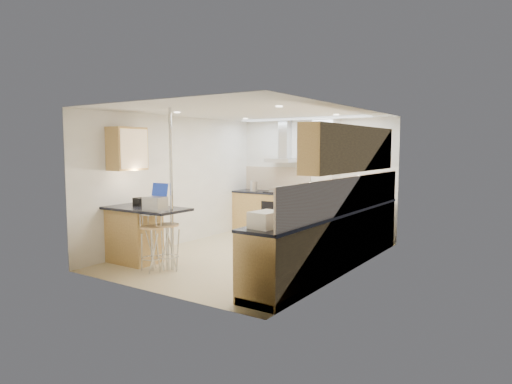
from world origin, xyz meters
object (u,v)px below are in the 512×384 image
Objects in this scene: bar_stool_end at (167,240)px; laptop at (155,204)px; bar_stool_near at (152,242)px; microwave at (344,197)px; bread_bin at (266,220)px.

laptop is at bearing 171.94° from bar_stool_end.
laptop reaches higher than bar_stool_near.
bar_stool_near is 0.24m from bar_stool_end.
laptop is 0.35× the size of bar_stool_near.
bread_bin is (-0.02, -2.35, -0.06)m from microwave.
laptop reaches higher than bread_bin.
bar_stool_end is 2.16m from bread_bin.
microwave reaches higher than bar_stool_near.
bar_stool_end is at bearing 58.40° from laptop.
bar_stool_end is at bearing 39.60° from bar_stool_near.
bread_bin reaches higher than bar_stool_near.
bread_bin is at bearing -80.65° from bar_stool_end.
laptop is at bearing 139.80° from microwave.
bar_stool_near is at bearing 158.17° from bar_stool_end.
bar_stool_end is at bearing 138.70° from microwave.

